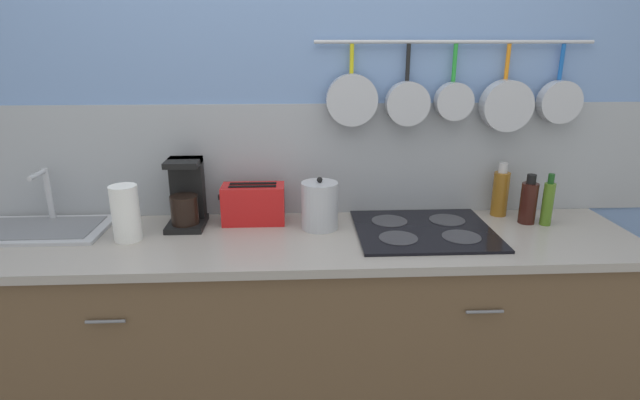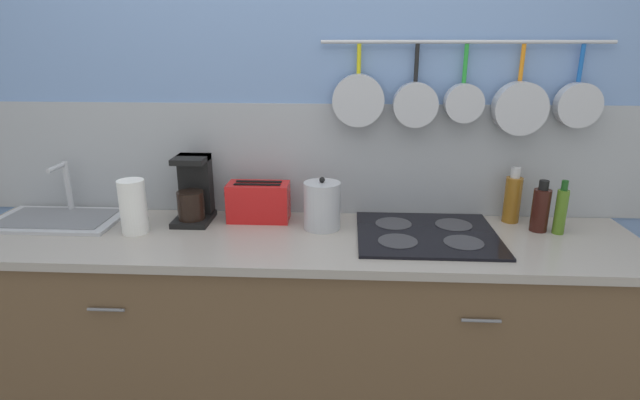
% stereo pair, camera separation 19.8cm
% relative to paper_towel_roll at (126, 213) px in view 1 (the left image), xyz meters
% --- Properties ---
extents(wall_back, '(7.20, 0.16, 2.60)m').
position_rel_paper_towel_roll_xyz_m(wall_back, '(0.68, 0.33, 0.28)').
color(wall_back, '#7293C6').
rests_on(wall_back, ground_plane).
extents(cabinet_base, '(2.74, 0.59, 0.85)m').
position_rel_paper_towel_roll_xyz_m(cabinet_base, '(0.68, -0.01, -0.57)').
color(cabinet_base, brown).
rests_on(cabinet_base, ground_plane).
extents(countertop, '(2.78, 0.61, 0.03)m').
position_rel_paper_towel_roll_xyz_m(countertop, '(0.68, -0.01, -0.13)').
color(countertop, '#A59E93').
rests_on(countertop, cabinet_base).
extents(sink_basin, '(0.55, 0.33, 0.24)m').
position_rel_paper_towel_roll_xyz_m(sink_basin, '(-0.40, 0.11, -0.09)').
color(sink_basin, '#B7BABF').
rests_on(sink_basin, countertop).
extents(paper_towel_roll, '(0.11, 0.11, 0.23)m').
position_rel_paper_towel_roll_xyz_m(paper_towel_roll, '(0.00, 0.00, 0.00)').
color(paper_towel_roll, white).
rests_on(paper_towel_roll, countertop).
extents(coffee_maker, '(0.15, 0.20, 0.29)m').
position_rel_paper_towel_roll_xyz_m(coffee_maker, '(0.20, 0.17, 0.01)').
color(coffee_maker, black).
rests_on(coffee_maker, countertop).
extents(toaster, '(0.28, 0.13, 0.17)m').
position_rel_paper_towel_roll_xyz_m(toaster, '(0.49, 0.18, -0.03)').
color(toaster, red).
rests_on(toaster, countertop).
extents(kettle, '(0.16, 0.16, 0.22)m').
position_rel_paper_towel_roll_xyz_m(kettle, '(0.77, 0.09, -0.01)').
color(kettle, '#B7BABF').
rests_on(kettle, countertop).
extents(cooktop, '(0.57, 0.49, 0.01)m').
position_rel_paper_towel_roll_xyz_m(cooktop, '(1.21, 0.03, -0.11)').
color(cooktop, black).
rests_on(cooktop, countertop).
extents(bottle_sesame_oil, '(0.07, 0.07, 0.24)m').
position_rel_paper_towel_roll_xyz_m(bottle_sesame_oil, '(1.60, 0.22, -0.00)').
color(bottle_sesame_oil, '#8C5919').
rests_on(bottle_sesame_oil, countertop).
extents(bottle_hot_sauce, '(0.07, 0.07, 0.22)m').
position_rel_paper_towel_roll_xyz_m(bottle_hot_sauce, '(1.68, 0.11, -0.02)').
color(bottle_hot_sauce, '#33140F').
rests_on(bottle_hot_sauce, countertop).
extents(bottle_vinegar, '(0.05, 0.05, 0.23)m').
position_rel_paper_towel_roll_xyz_m(bottle_vinegar, '(1.75, 0.09, -0.01)').
color(bottle_vinegar, '#4C721E').
rests_on(bottle_vinegar, countertop).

